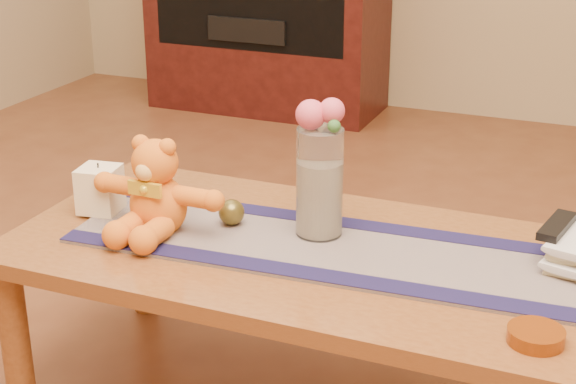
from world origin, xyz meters
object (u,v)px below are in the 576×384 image
at_px(glass_vase, 320,182).
at_px(book_bottom, 555,255).
at_px(amber_dish, 536,336).
at_px(teddy_bear, 157,186).
at_px(pillar_candle, 100,189).
at_px(bronze_ball, 232,212).
at_px(tv_remote, 557,226).

bearing_deg(glass_vase, book_bottom, 9.56).
bearing_deg(amber_dish, book_bottom, 91.69).
xyz_separation_m(teddy_bear, amber_dish, (0.91, -0.17, -0.10)).
height_order(pillar_candle, book_bottom, pillar_candle).
bearing_deg(pillar_candle, bronze_ball, 7.76).
relative_size(teddy_bear, pillar_candle, 2.83).
bearing_deg(tv_remote, glass_vase, -161.49).
bearing_deg(bronze_ball, pillar_candle, -172.24).
height_order(book_bottom, amber_dish, amber_dish).
height_order(pillar_candle, tv_remote, pillar_candle).
distance_m(pillar_candle, book_bottom, 1.11).
xyz_separation_m(bronze_ball, amber_dish, (0.76, -0.26, -0.03)).
bearing_deg(book_bottom, pillar_candle, -164.31).
bearing_deg(bronze_ball, amber_dish, -19.01).
relative_size(pillar_candle, tv_remote, 0.72).
bearing_deg(amber_dish, pillar_candle, 168.98).
bearing_deg(book_bottom, glass_vase, -163.49).
bearing_deg(pillar_candle, amber_dish, -11.02).
distance_m(tv_remote, amber_dish, 0.38).
bearing_deg(book_bottom, bronze_ball, -163.86).
xyz_separation_m(pillar_candle, tv_remote, (1.09, 0.16, 0.02)).
relative_size(pillar_candle, bronze_ball, 1.81).
height_order(pillar_candle, glass_vase, glass_vase).
bearing_deg(glass_vase, tv_remote, 8.55).
height_order(teddy_bear, glass_vase, glass_vase).
relative_size(tv_remote, amber_dish, 1.48).
height_order(book_bottom, tv_remote, tv_remote).
relative_size(teddy_bear, tv_remote, 2.03).
relative_size(bronze_ball, book_bottom, 0.29).
bearing_deg(tv_remote, teddy_bear, -157.41).
bearing_deg(tv_remote, pillar_candle, -161.80).
distance_m(pillar_candle, bronze_ball, 0.35).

